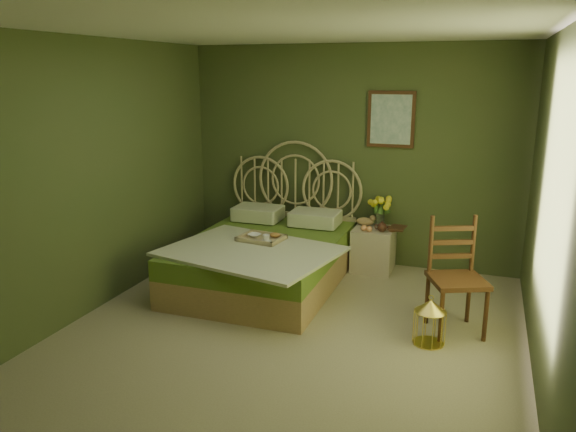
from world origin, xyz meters
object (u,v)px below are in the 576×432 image
at_px(birdcage, 430,322).
at_px(chair, 459,268).
at_px(bed, 266,255).
at_px(nightstand, 374,242).

bearing_deg(birdcage, chair, 64.31).
xyz_separation_m(bed, chair, (2.05, -0.48, 0.26)).
relative_size(nightstand, chair, 0.91).
xyz_separation_m(nightstand, birdcage, (0.82, -1.70, -0.15)).
bearing_deg(nightstand, bed, -141.65).
xyz_separation_m(nightstand, chair, (1.01, -1.30, 0.23)).
relative_size(nightstand, birdcage, 2.32).
height_order(bed, nightstand, bed).
height_order(bed, birdcage, bed).
distance_m(nightstand, birdcage, 1.89).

